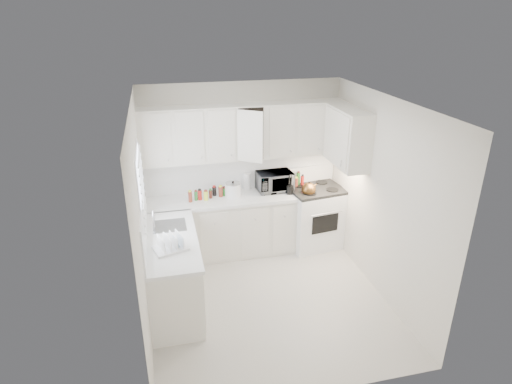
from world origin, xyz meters
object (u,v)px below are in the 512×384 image
object	(u,v)px
tea_kettle	(309,188)
stove	(315,209)
microwave	(275,179)
utensil_crock	(290,184)
dish_rack	(170,241)
rice_cooker	(233,189)

from	to	relation	value
tea_kettle	stove	bearing A→B (deg)	28.26
microwave	utensil_crock	size ratio (longest dim) A/B	1.65
dish_rack	stove	bearing A→B (deg)	11.93
rice_cooker	microwave	bearing A→B (deg)	24.17
rice_cooker	utensil_crock	distance (m)	0.86
rice_cooker	dish_rack	size ratio (longest dim) A/B	0.64
rice_cooker	dish_rack	distance (m)	1.69
microwave	dish_rack	xyz separation A→B (m)	(-1.66, -1.44, -0.08)
microwave	utensil_crock	bearing A→B (deg)	-49.10
utensil_crock	tea_kettle	bearing A→B (deg)	-22.55
stove	dish_rack	world-z (taller)	stove
tea_kettle	utensil_crock	bearing A→B (deg)	144.08
rice_cooker	dish_rack	world-z (taller)	rice_cooker
utensil_crock	rice_cooker	bearing A→B (deg)	172.44
stove	tea_kettle	distance (m)	0.49
microwave	rice_cooker	size ratio (longest dim) A/B	2.22
rice_cooker	utensil_crock	world-z (taller)	utensil_crock
stove	microwave	bearing A→B (deg)	159.71
microwave	dish_rack	size ratio (longest dim) A/B	1.42
utensil_crock	dish_rack	distance (m)	2.24
stove	utensil_crock	bearing A→B (deg)	178.72
tea_kettle	utensil_crock	distance (m)	0.29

